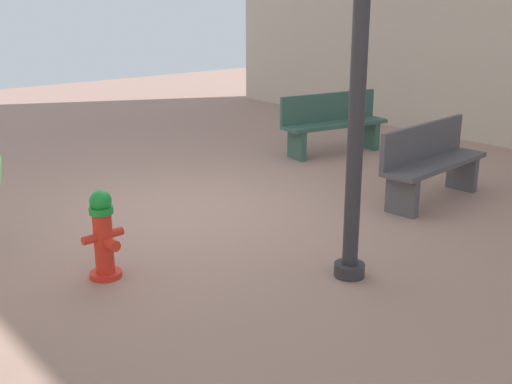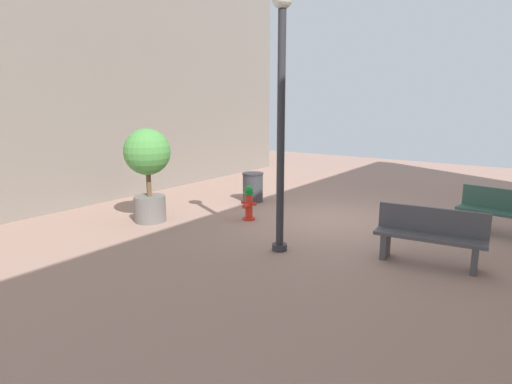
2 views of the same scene
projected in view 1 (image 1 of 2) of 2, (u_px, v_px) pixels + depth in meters
name	position (u px, v px, depth m)	size (l,w,h in m)	color
ground_plane	(187.00, 211.00, 7.59)	(23.40, 23.40, 0.00)	#9E7A6B
fire_hydrant	(103.00, 235.00, 5.69)	(0.40, 0.36, 0.82)	red
bench_near	(332.00, 122.00, 10.21)	(1.85, 0.73, 0.95)	#33594C
bench_far	(431.00, 161.00, 7.83)	(1.81, 0.61, 0.95)	#4C4C51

